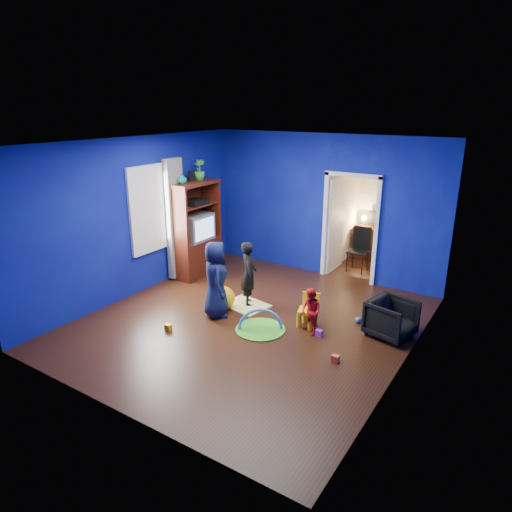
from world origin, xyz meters
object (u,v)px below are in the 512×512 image
Objects in this scene: crt_tv at (196,227)px; child_navy at (216,279)px; toddler_red at (311,312)px; hopper_ball at (223,298)px; tv_armoire at (195,229)px; folding_chair at (358,251)px; study_desk at (373,243)px; play_mat at (260,329)px; child_black at (249,274)px; vase at (182,179)px; kid_chair at (307,312)px; armchair at (391,319)px.

child_navy is at bearing -41.38° from crt_tv.
toddler_red is 1.69m from hopper_ball.
tv_armoire is 4.66× the size of hopper_ball.
tv_armoire reaches higher than folding_chair.
tv_armoire is 0.06m from crt_tv.
study_desk is 0.96× the size of folding_chair.
play_mat is at bearing -17.58° from hopper_ball.
child_navy is 1.75× the size of toddler_red.
play_mat is at bearing -173.93° from child_black.
vase is 0.10× the size of tv_armoire.
vase reaches higher than folding_chair.
hopper_ball is 0.48× the size of study_desk.
kid_chair is (1.53, 0.22, 0.04)m from hopper_ball.
kid_chair is at bearing -16.56° from crt_tv.
armchair is at bearing -2.63° from vase.
play_mat is 0.87× the size of folding_chair.
hopper_ball is 4.28m from study_desk.
kid_chair is 2.92m from folding_chair.
kid_chair is at bearing -136.93° from child_black.
armchair is at bearing 27.43° from play_mat.
armchair is 3.43× the size of vase.
tv_armoire is 3.49m from folding_chair.
child_black is 6.16× the size of vase.
child_black is 1.47× the size of play_mat.
play_mat is (0.70, -0.72, -0.58)m from child_black.
child_navy reaches higher than study_desk.
armchair is 0.82× the size of play_mat.
play_mat is (-0.57, -0.53, -0.24)m from kid_chair.
child_navy is 1.64× the size of play_mat.
toddler_red reaches higher than hopper_ball.
crt_tv is at bearing -133.26° from study_desk.
study_desk is at bearing 86.09° from play_mat.
hopper_ball is 1.55m from kid_chair.
child_navy is at bearing 176.45° from play_mat.
tv_armoire is at bearing 147.70° from kid_chair.
study_desk is at bearing 46.33° from tv_armoire.
tv_armoire reaches higher than study_desk.
crt_tv reaches higher than child_black.
folding_chair is at bearing -90.00° from study_desk.
child_navy reaches higher than toddler_red.
armchair is at bearing 12.77° from hopper_ball.
toddler_red reaches higher than kid_chair.
child_black is at bearing -21.73° from crt_tv.
crt_tv reaches higher than play_mat.
armchair is 4.40m from tv_armoire.
child_navy is 1.61m from kid_chair.
hopper_ball is at bearing -28.02° from vase.
crt_tv is 1.67× the size of hopper_ball.
play_mat is (-1.80, -0.93, -0.29)m from armchair.
child_black is 0.89× the size of child_navy.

